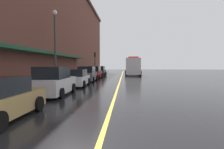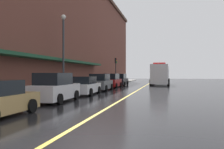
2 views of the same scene
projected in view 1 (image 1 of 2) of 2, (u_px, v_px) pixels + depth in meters
ground_plane at (121, 78)px, 29.22m from camera, size 112.00×112.00×0.00m
sidewalk_left at (81, 77)px, 29.65m from camera, size 2.40×70.00×0.15m
lane_center_stripe at (121, 78)px, 29.22m from camera, size 0.16×70.00×0.01m
brick_building_left at (35, 25)px, 28.72m from camera, size 12.31×64.00×16.01m
parked_car_1 at (53, 82)px, 12.40m from camera, size 2.13×4.43×1.85m
parked_car_2 at (77, 78)px, 17.78m from camera, size 2.19×4.56×1.56m
parked_car_3 at (87, 74)px, 23.01m from camera, size 2.18×4.47×1.79m
parked_car_4 at (95, 73)px, 28.24m from camera, size 1.96×4.66×1.81m
parked_car_5 at (100, 71)px, 33.72m from camera, size 2.15×4.33×1.79m
box_truck at (133, 67)px, 36.68m from camera, size 3.04×9.09×3.43m
parking_meter_0 at (47, 77)px, 14.63m from camera, size 0.14×0.18×1.33m
parking_meter_1 at (77, 72)px, 23.54m from camera, size 0.14×0.18×1.33m
street_lamp_left at (55, 39)px, 17.94m from camera, size 0.44×0.44×6.94m
traffic_light_near at (95, 59)px, 37.41m from camera, size 0.38×0.36×4.30m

